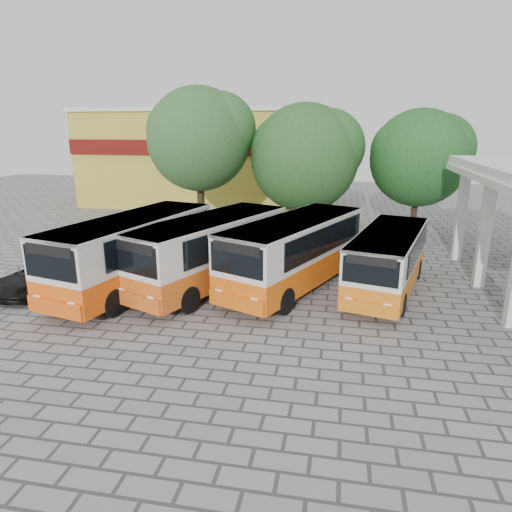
% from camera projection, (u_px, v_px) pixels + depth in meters
% --- Properties ---
extents(ground, '(90.00, 90.00, 0.00)m').
position_uv_depth(ground, '(288.00, 330.00, 16.14)').
color(ground, gray).
rests_on(ground, ground).
extents(shophouse_block, '(20.40, 10.40, 8.30)m').
position_uv_depth(shophouse_block, '(203.00, 157.00, 41.48)').
color(shophouse_block, '#AD9E31').
rests_on(shophouse_block, ground).
extents(bus_far_left, '(4.65, 9.29, 3.18)m').
position_uv_depth(bus_far_left, '(133.00, 248.00, 19.70)').
color(bus_far_left, '#E15008').
rests_on(bus_far_left, ground).
extents(bus_centre_left, '(5.77, 9.24, 3.11)m').
position_uv_depth(bus_centre_left, '(210.00, 248.00, 19.96)').
color(bus_centre_left, '#C85513').
rests_on(bus_centre_left, ground).
extents(bus_centre_right, '(5.79, 9.20, 3.09)m').
position_uv_depth(bus_centre_right, '(295.00, 249.00, 19.81)').
color(bus_centre_right, '#DA5808').
rests_on(bus_centre_right, ground).
extents(bus_far_right, '(4.08, 7.86, 2.68)m').
position_uv_depth(bus_far_right, '(388.00, 258.00, 19.37)').
color(bus_far_right, '#D2670D').
rests_on(bus_far_right, ground).
extents(tree_left, '(6.82, 6.50, 9.34)m').
position_uv_depth(tree_left, '(200.00, 136.00, 28.67)').
color(tree_left, '#332518').
rests_on(tree_left, ground).
extents(tree_middle, '(7.14, 6.80, 8.35)m').
position_uv_depth(tree_middle, '(306.00, 154.00, 28.82)').
color(tree_middle, '#34250D').
rests_on(tree_middle, ground).
extents(tree_right, '(6.40, 6.09, 8.01)m').
position_uv_depth(tree_right, '(421.00, 155.00, 28.60)').
color(tree_right, '#372418').
rests_on(tree_right, ground).
extents(parked_car, '(2.68, 4.88, 1.30)m').
position_uv_depth(parked_car, '(41.00, 276.00, 19.85)').
color(parked_car, black).
rests_on(parked_car, ground).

